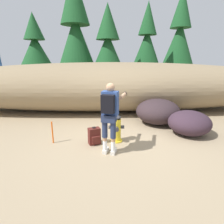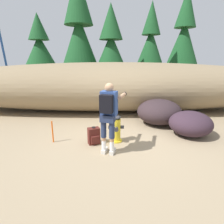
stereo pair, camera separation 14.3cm
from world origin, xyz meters
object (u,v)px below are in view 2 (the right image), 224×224
(boulder_mid, at_px, (159,112))
(survey_stake, at_px, (53,132))
(utility_worker, at_px, (109,110))
(spare_backpack, at_px, (94,136))
(fire_hydrant, at_px, (116,129))
(boulder_large, at_px, (190,123))

(boulder_mid, distance_m, survey_stake, 3.59)
(utility_worker, distance_m, spare_backpack, 1.04)
(utility_worker, relative_size, survey_stake, 2.77)
(fire_hydrant, distance_m, boulder_mid, 2.15)
(utility_worker, xyz_separation_m, survey_stake, (-1.52, 0.57, -0.75))
(spare_backpack, bearing_deg, utility_worker, 18.94)
(spare_backpack, relative_size, boulder_large, 0.38)
(spare_backpack, distance_m, boulder_large, 2.85)
(fire_hydrant, distance_m, boulder_large, 2.24)
(fire_hydrant, height_order, boulder_large, fire_hydrant)
(survey_stake, bearing_deg, spare_backpack, -5.25)
(spare_backpack, distance_m, boulder_mid, 2.70)
(survey_stake, bearing_deg, boulder_mid, 25.41)
(boulder_mid, bearing_deg, fire_hydrant, -135.90)
(utility_worker, xyz_separation_m, boulder_mid, (1.73, 2.12, -0.62))
(utility_worker, xyz_separation_m, spare_backpack, (-0.40, 0.47, -0.84))
(spare_backpack, height_order, boulder_mid, boulder_mid)
(boulder_large, distance_m, boulder_mid, 1.25)
(boulder_mid, relative_size, survey_stake, 2.59)
(spare_backpack, xyz_separation_m, survey_stake, (-1.11, 0.10, 0.08))
(spare_backpack, bearing_deg, survey_stake, -116.83)
(boulder_large, relative_size, survey_stake, 2.08)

